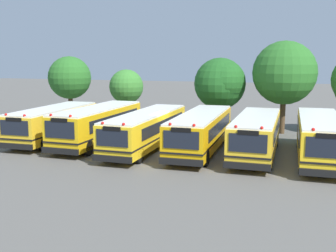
# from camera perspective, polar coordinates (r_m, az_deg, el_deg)

# --- Properties ---
(ground_plane) EXTENTS (160.00, 160.00, 0.00)m
(ground_plane) POSITION_cam_1_polar(r_m,az_deg,el_deg) (27.76, 0.71, -3.30)
(ground_plane) COLOR #595651
(school_bus_0) EXTENTS (2.85, 9.46, 2.63)m
(school_bus_0) POSITION_cam_1_polar(r_m,az_deg,el_deg) (31.65, -15.80, 0.48)
(school_bus_0) COLOR yellow
(school_bus_0) RESTS_ON ground_plane
(school_bus_1) EXTENTS (2.70, 10.00, 2.79)m
(school_bus_1) POSITION_cam_1_polar(r_m,az_deg,el_deg) (29.74, -9.79, 0.30)
(school_bus_1) COLOR yellow
(school_bus_1) RESTS_ON ground_plane
(school_bus_2) EXTENTS (2.52, 10.89, 2.61)m
(school_bus_2) POSITION_cam_1_polar(r_m,az_deg,el_deg) (27.84, -3.04, -0.39)
(school_bus_2) COLOR yellow
(school_bus_2) RESTS_ON ground_plane
(school_bus_3) EXTENTS (2.71, 10.59, 2.66)m
(school_bus_3) POSITION_cam_1_polar(r_m,az_deg,el_deg) (27.11, 4.64, -0.62)
(school_bus_3) COLOR #EAA80C
(school_bus_3) RESTS_ON ground_plane
(school_bus_4) EXTENTS (2.57, 9.75, 2.67)m
(school_bus_4) POSITION_cam_1_polar(r_m,az_deg,el_deg) (26.36, 12.30, -1.09)
(school_bus_4) COLOR yellow
(school_bus_4) RESTS_ON ground_plane
(school_bus_5) EXTENTS (2.69, 10.26, 2.75)m
(school_bus_5) POSITION_cam_1_polar(r_m,az_deg,el_deg) (26.31, 20.54, -1.40)
(school_bus_5) COLOR yellow
(school_bus_5) RESTS_ON ground_plane
(tree_0) EXTENTS (4.24, 4.24, 6.36)m
(tree_0) POSITION_cam_1_polar(r_m,az_deg,el_deg) (41.78, -13.56, 6.58)
(tree_0) COLOR #4C3823
(tree_0) RESTS_ON ground_plane
(tree_1) EXTENTS (3.22, 3.22, 5.13)m
(tree_1) POSITION_cam_1_polar(r_m,az_deg,el_deg) (38.65, -5.93, 5.45)
(tree_1) COLOR #4C3823
(tree_1) RESTS_ON ground_plane
(tree_2) EXTENTS (4.44, 4.41, 6.21)m
(tree_2) POSITION_cam_1_polar(r_m,az_deg,el_deg) (35.06, 7.53, 6.01)
(tree_2) COLOR #4C3823
(tree_2) RESTS_ON ground_plane
(tree_3) EXTENTS (5.15, 5.15, 7.56)m
(tree_3) POSITION_cam_1_polar(r_m,az_deg,el_deg) (34.39, 16.17, 7.27)
(tree_3) COLOR #4C3823
(tree_3) RESTS_ON ground_plane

